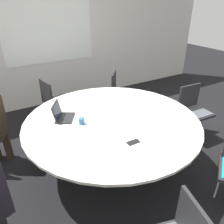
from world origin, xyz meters
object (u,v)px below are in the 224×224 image
Objects in this scene: chair_4 at (193,107)px; cell_phone at (133,142)px; coffee_cup at (82,121)px; chair_6 at (54,98)px; laptop at (61,115)px; chair_5 at (120,90)px.

chair_4 is 1.70m from cell_phone.
chair_4 reaches higher than coffee_cup.
chair_6 is 1.22m from laptop.
chair_4 and chair_5 have the same top height.
cell_phone is at bearing -119.88° from laptop.
coffee_cup is at bearing 116.52° from cell_phone.
coffee_cup is (-1.91, 0.09, 0.26)m from chair_4.
chair_5 is 1.26m from chair_6.
chair_6 is 1.44m from coffee_cup.
cell_phone is at bearing -63.48° from coffee_cup.
laptop reaches higher than coffee_cup.
chair_5 is at bearing 61.41° from cell_phone.
chair_6 reaches higher than coffee_cup.
chair_6 is at bearing 20.46° from laptop.
coffee_cup reaches higher than cell_phone.
chair_5 is 1.75m from coffee_cup.
cell_phone is (0.48, -0.89, -0.05)m from laptop.
cell_phone is (-0.97, -1.79, 0.22)m from chair_5.
chair_6 is at bearing 87.49° from coffee_cup.
chair_6 is at bearing -63.28° from chair_5.
laptop is at bearing -20.50° from chair_6.
chair_5 is at bearing 41.74° from coffee_cup.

